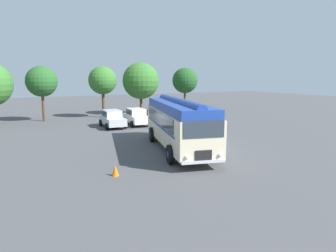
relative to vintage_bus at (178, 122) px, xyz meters
The scene contains 10 objects.
ground_plane 2.20m from the vintage_bus, 28.82° to the right, with size 120.00×120.00×0.00m, color #474749.
vintage_bus is the anchor object (origin of this frame).
car_near_left 10.97m from the vintage_bus, 96.61° to the left, with size 2.09×4.27×1.66m.
car_mid_left 11.25m from the vintage_bus, 83.08° to the left, with size 2.17×4.30×1.66m.
car_mid_right 11.98m from the vintage_bus, 69.82° to the left, with size 2.10×4.27×1.66m.
tree_left_of_centre 19.65m from the vintage_bus, 110.31° to the left, with size 3.34×3.34×6.02m.
tree_centre 18.45m from the vintage_bus, 90.10° to the left, with size 3.33×3.33×6.09m.
tree_right_of_centre 19.67m from the vintage_bus, 74.63° to the left, with size 4.66×4.66×6.66m.
tree_far_right 21.22m from the vintage_bus, 58.18° to the left, with size 3.41×3.41×6.05m.
traffic_cone 6.54m from the vintage_bus, 149.17° to the right, with size 0.36×0.36×0.55m, color orange.
Camera 1 is at (-10.72, -16.68, 4.93)m, focal length 32.00 mm.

